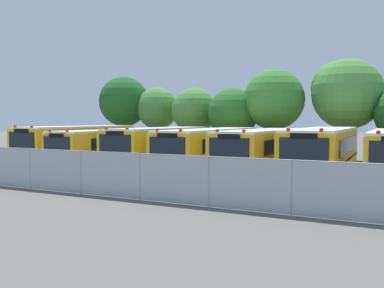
{
  "coord_description": "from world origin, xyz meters",
  "views": [
    {
      "loc": [
        10.9,
        -23.68,
        3.13
      ],
      "look_at": [
        -1.17,
        0.0,
        1.6
      ],
      "focal_mm": 40.16,
      "sensor_mm": 36.0,
      "label": 1
    }
  ],
  "objects_px": {
    "tree_1": "(158,107)",
    "traffic_cone": "(366,207)",
    "school_bus_2": "(160,146)",
    "tree_4": "(275,100)",
    "tree_3": "(231,114)",
    "tree_2": "(196,111)",
    "tree_5": "(345,92)",
    "school_bus_1": "(116,146)",
    "school_bus_4": "(263,150)",
    "school_bus_5": "(324,150)",
    "tree_0": "(125,100)",
    "school_bus_0": "(79,143)",
    "school_bus_3": "(211,147)"
  },
  "relations": [
    {
      "from": "school_bus_4",
      "to": "tree_3",
      "type": "height_order",
      "value": "tree_3"
    },
    {
      "from": "tree_1",
      "to": "tree_2",
      "type": "xyz_separation_m",
      "value": [
        4.35,
        -1.02,
        -0.4
      ]
    },
    {
      "from": "school_bus_0",
      "to": "traffic_cone",
      "type": "distance_m",
      "value": 22.04
    },
    {
      "from": "school_bus_0",
      "to": "tree_5",
      "type": "relative_size",
      "value": 1.42
    },
    {
      "from": "school_bus_5",
      "to": "tree_4",
      "type": "height_order",
      "value": "tree_4"
    },
    {
      "from": "tree_2",
      "to": "traffic_cone",
      "type": "bearing_deg",
      "value": -50.13
    },
    {
      "from": "school_bus_3",
      "to": "tree_0",
      "type": "relative_size",
      "value": 1.6
    },
    {
      "from": "school_bus_3",
      "to": "school_bus_1",
      "type": "bearing_deg",
      "value": 1.82
    },
    {
      "from": "tree_3",
      "to": "traffic_cone",
      "type": "height_order",
      "value": "tree_3"
    },
    {
      "from": "school_bus_2",
      "to": "tree_0",
      "type": "relative_size",
      "value": 1.34
    },
    {
      "from": "tree_2",
      "to": "tree_4",
      "type": "height_order",
      "value": "tree_4"
    },
    {
      "from": "tree_4",
      "to": "traffic_cone",
      "type": "xyz_separation_m",
      "value": [
        8.2,
        -17.81,
        -4.29
      ]
    },
    {
      "from": "school_bus_1",
      "to": "school_bus_2",
      "type": "distance_m",
      "value": 3.43
    },
    {
      "from": "tree_0",
      "to": "tree_4",
      "type": "relative_size",
      "value": 1.02
    },
    {
      "from": "school_bus_2",
      "to": "traffic_cone",
      "type": "distance_m",
      "value": 15.89
    },
    {
      "from": "school_bus_5",
      "to": "traffic_cone",
      "type": "height_order",
      "value": "school_bus_5"
    },
    {
      "from": "traffic_cone",
      "to": "school_bus_0",
      "type": "bearing_deg",
      "value": 155.67
    },
    {
      "from": "school_bus_2",
      "to": "school_bus_4",
      "type": "xyz_separation_m",
      "value": [
        6.9,
        -0.0,
        -0.02
      ]
    },
    {
      "from": "tree_5",
      "to": "traffic_cone",
      "type": "distance_m",
      "value": 19.69
    },
    {
      "from": "tree_3",
      "to": "tree_5",
      "type": "relative_size",
      "value": 0.74
    },
    {
      "from": "tree_4",
      "to": "tree_5",
      "type": "distance_m",
      "value": 5.12
    },
    {
      "from": "school_bus_0",
      "to": "school_bus_1",
      "type": "bearing_deg",
      "value": 174.45
    },
    {
      "from": "tree_0",
      "to": "tree_5",
      "type": "xyz_separation_m",
      "value": [
        19.63,
        0.25,
        0.22
      ]
    },
    {
      "from": "school_bus_0",
      "to": "school_bus_1",
      "type": "relative_size",
      "value": 0.97
    },
    {
      "from": "tree_1",
      "to": "traffic_cone",
      "type": "height_order",
      "value": "tree_1"
    },
    {
      "from": "school_bus_1",
      "to": "tree_4",
      "type": "xyz_separation_m",
      "value": [
        8.37,
        9.0,
        3.26
      ]
    },
    {
      "from": "school_bus_1",
      "to": "tree_0",
      "type": "distance_m",
      "value": 12.13
    },
    {
      "from": "school_bus_2",
      "to": "tree_4",
      "type": "relative_size",
      "value": 1.37
    },
    {
      "from": "school_bus_2",
      "to": "tree_3",
      "type": "bearing_deg",
      "value": -99.69
    },
    {
      "from": "school_bus_1",
      "to": "tree_1",
      "type": "height_order",
      "value": "tree_1"
    },
    {
      "from": "tree_4",
      "to": "traffic_cone",
      "type": "height_order",
      "value": "tree_4"
    },
    {
      "from": "tree_5",
      "to": "school_bus_5",
      "type": "bearing_deg",
      "value": -88.58
    },
    {
      "from": "school_bus_0",
      "to": "tree_0",
      "type": "relative_size",
      "value": 1.5
    },
    {
      "from": "tree_1",
      "to": "tree_3",
      "type": "height_order",
      "value": "tree_1"
    },
    {
      "from": "tree_2",
      "to": "tree_5",
      "type": "xyz_separation_m",
      "value": [
        12.06,
        0.55,
        1.29
      ]
    },
    {
      "from": "tree_1",
      "to": "traffic_cone",
      "type": "xyz_separation_m",
      "value": [
        19.62,
        -19.29,
        -3.91
      ]
    },
    {
      "from": "tree_0",
      "to": "tree_4",
      "type": "height_order",
      "value": "tree_0"
    },
    {
      "from": "tree_4",
      "to": "traffic_cone",
      "type": "bearing_deg",
      "value": -65.28
    },
    {
      "from": "school_bus_5",
      "to": "traffic_cone",
      "type": "xyz_separation_m",
      "value": [
        2.97,
        -9.15,
        -1.13
      ]
    },
    {
      "from": "school_bus_2",
      "to": "school_bus_5",
      "type": "distance_m",
      "value": 10.18
    },
    {
      "from": "school_bus_0",
      "to": "tree_1",
      "type": "distance_m",
      "value": 10.6
    },
    {
      "from": "school_bus_0",
      "to": "school_bus_3",
      "type": "bearing_deg",
      "value": 179.41
    },
    {
      "from": "tree_2",
      "to": "school_bus_5",
      "type": "bearing_deg",
      "value": -36.56
    },
    {
      "from": "school_bus_1",
      "to": "school_bus_4",
      "type": "height_order",
      "value": "school_bus_4"
    },
    {
      "from": "school_bus_3",
      "to": "tree_4",
      "type": "height_order",
      "value": "tree_4"
    },
    {
      "from": "tree_0",
      "to": "tree_5",
      "type": "relative_size",
      "value": 0.94
    },
    {
      "from": "school_bus_2",
      "to": "tree_1",
      "type": "relative_size",
      "value": 1.57
    },
    {
      "from": "school_bus_1",
      "to": "tree_0",
      "type": "relative_size",
      "value": 1.55
    },
    {
      "from": "school_bus_3",
      "to": "tree_2",
      "type": "distance_m",
      "value": 10.93
    },
    {
      "from": "school_bus_4",
      "to": "school_bus_5",
      "type": "xyz_separation_m",
      "value": [
        3.28,
        0.3,
        0.05
      ]
    }
  ]
}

